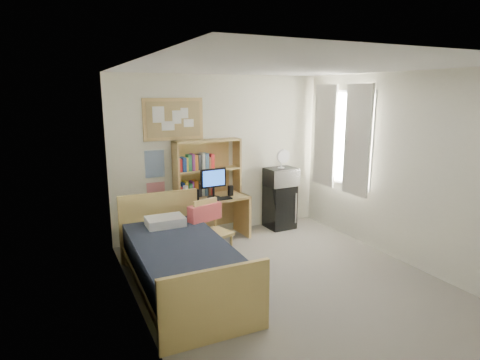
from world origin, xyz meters
name	(u,v)px	position (x,y,z in m)	size (l,w,h in m)	color
floor	(287,282)	(0.00, 0.00, -0.01)	(3.60, 4.20, 0.02)	gray
ceiling	(293,67)	(0.00, 0.00, 2.60)	(3.60, 4.20, 0.02)	silver
wall_back	(221,156)	(0.00, 2.10, 1.30)	(3.60, 0.04, 2.60)	white
wall_front	(447,237)	(0.00, -2.10, 1.30)	(3.60, 0.04, 2.60)	white
wall_left	(136,198)	(-1.80, 0.00, 1.30)	(0.04, 4.20, 2.60)	white
wall_right	(401,168)	(1.80, 0.00, 1.30)	(0.04, 4.20, 2.60)	white
window_unit	(342,138)	(1.75, 1.20, 1.60)	(0.10, 1.40, 1.70)	white
curtain_left	(357,141)	(1.72, 0.80, 1.60)	(0.04, 0.55, 1.70)	silver
curtain_right	(325,136)	(1.72, 1.60, 1.60)	(0.04, 0.55, 1.70)	silver
bulletin_board	(173,119)	(-0.78, 2.08, 1.92)	(0.94, 0.03, 0.64)	tan
poster_wave	(155,164)	(-1.10, 2.09, 1.25)	(0.30, 0.01, 0.42)	#27549C
poster_japan	(156,194)	(-1.10, 2.09, 0.78)	(0.28, 0.01, 0.36)	red
desk	(212,218)	(-0.28, 1.80, 0.35)	(1.12, 0.56, 0.70)	tan
desk_chair	(214,233)	(-0.61, 0.91, 0.45)	(0.45, 0.45, 0.89)	#D8B966
mini_fridge	(280,206)	(1.00, 1.84, 0.38)	(0.45, 0.45, 0.76)	black
bed	(182,268)	(-1.24, 0.34, 0.29)	(1.07, 2.14, 0.59)	black
hutch	(208,168)	(-0.29, 1.95, 1.15)	(1.09, 0.28, 0.89)	tan
monitor	(213,184)	(-0.28, 1.74, 0.93)	(0.42, 0.03, 0.45)	black
keyboard	(218,199)	(-0.27, 1.60, 0.71)	(0.45, 0.14, 0.02)	black
speaker_left	(196,195)	(-0.58, 1.72, 0.79)	(0.07, 0.07, 0.17)	black
speaker_right	(231,191)	(0.02, 1.76, 0.78)	(0.07, 0.07, 0.16)	black
water_bottle	(186,194)	(-0.75, 1.67, 0.83)	(0.07, 0.07, 0.26)	white
hoodie	(205,212)	(-0.67, 1.10, 0.69)	(0.49, 0.15, 0.24)	#F25C5C
microwave	(281,177)	(1.00, 1.82, 0.91)	(0.51, 0.39, 0.30)	silver
desk_fan	(281,160)	(1.00, 1.82, 1.20)	(0.23, 0.23, 0.29)	white
pillow	(165,221)	(-1.23, 1.09, 0.65)	(0.49, 0.34, 0.12)	white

